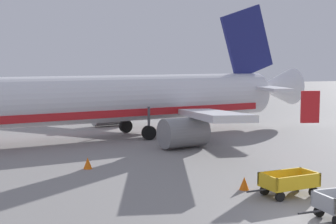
# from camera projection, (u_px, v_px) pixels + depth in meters

# --- Properties ---
(airplane) EXTENTS (37.52, 30.30, 11.34)m
(airplane) POSITION_uv_depth(u_px,v_px,m) (120.00, 100.00, 38.56)
(airplane) COLOR silver
(airplane) RESTS_ON ground
(baggage_cart_third_in_row) EXTENTS (3.61, 1.68, 1.07)m
(baggage_cart_third_in_row) POSITION_uv_depth(u_px,v_px,m) (289.00, 183.00, 21.92)
(baggage_cart_third_in_row) COLOR gold
(baggage_cart_third_in_row) RESTS_ON ground
(traffic_cone_near_plane) EXTENTS (0.50, 0.50, 0.66)m
(traffic_cone_near_plane) POSITION_uv_depth(u_px,v_px,m) (88.00, 163.00, 27.45)
(traffic_cone_near_plane) COLOR orange
(traffic_cone_near_plane) RESTS_ON ground
(traffic_cone_mid_apron) EXTENTS (0.48, 0.48, 0.63)m
(traffic_cone_mid_apron) POSITION_uv_depth(u_px,v_px,m) (244.00, 183.00, 22.98)
(traffic_cone_mid_apron) COLOR orange
(traffic_cone_mid_apron) RESTS_ON ground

